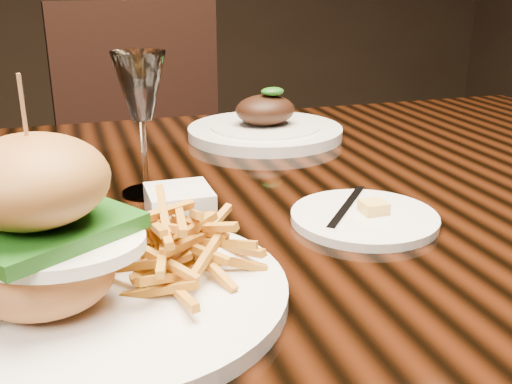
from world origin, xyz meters
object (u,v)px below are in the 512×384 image
object	(u,v)px
chair_far	(151,159)
burger_plate	(101,251)
wine_glass	(140,92)
far_dish	(265,128)
dining_table	(211,249)

from	to	relation	value
chair_far	burger_plate	bearing A→B (deg)	-104.79
burger_plate	wine_glass	size ratio (longest dim) A/B	1.65
burger_plate	far_dish	bearing A→B (deg)	37.23
dining_table	far_dish	size ratio (longest dim) A/B	6.10
burger_plate	wine_glass	world-z (taller)	burger_plate
wine_glass	dining_table	bearing A→B (deg)	-17.64
far_dish	wine_glass	bearing A→B (deg)	-136.10
burger_plate	dining_table	bearing A→B (deg)	37.67
dining_table	burger_plate	size ratio (longest dim) A/B	5.50
chair_far	wine_glass	bearing A→B (deg)	-103.08
dining_table	wine_glass	bearing A→B (deg)	162.36
wine_glass	chair_far	size ratio (longest dim) A/B	0.19
dining_table	burger_plate	world-z (taller)	burger_plate
far_dish	chair_far	size ratio (longest dim) A/B	0.28
wine_glass	far_dish	xyz separation A→B (m)	(0.23, 0.22, -0.11)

